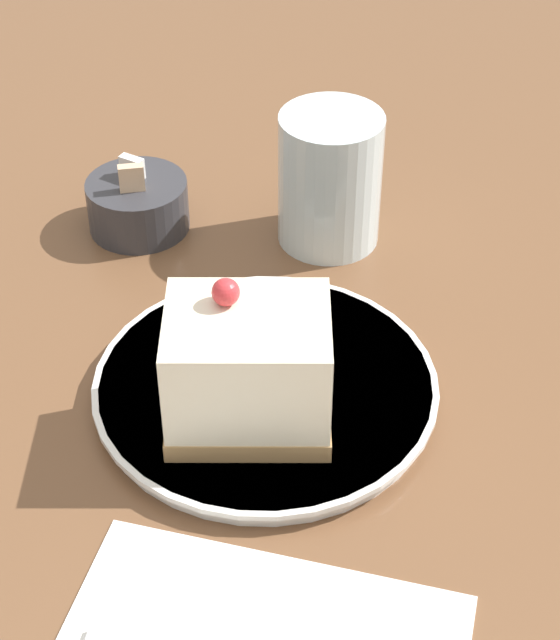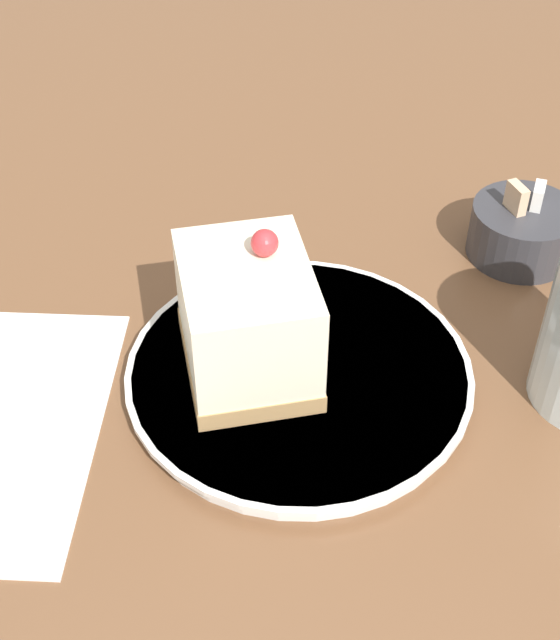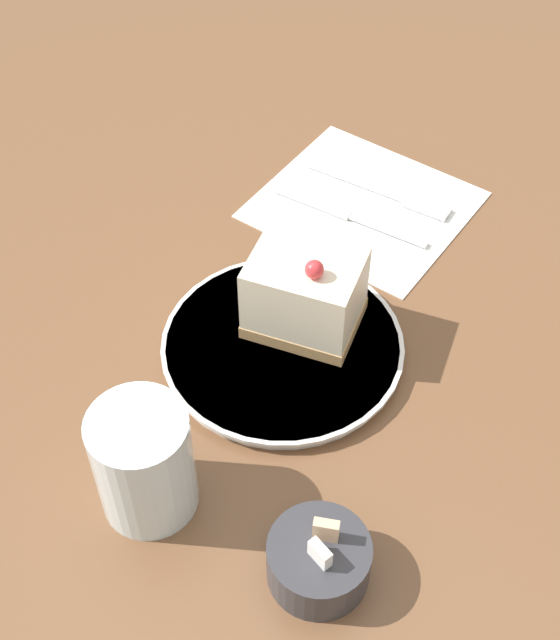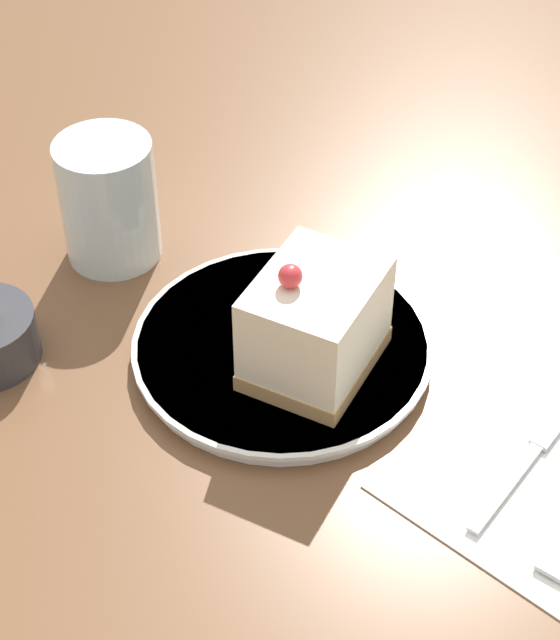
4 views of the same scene
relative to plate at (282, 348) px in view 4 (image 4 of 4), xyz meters
name	(u,v)px [view 4 (image 4 of 4)]	position (x,y,z in m)	size (l,w,h in m)	color
ground_plane	(255,334)	(0.03, -0.01, -0.01)	(4.00, 4.00, 0.00)	brown
plate	(282,348)	(0.00, 0.00, 0.00)	(0.23, 0.23, 0.01)	silver
cake_slice	(315,324)	(-0.03, 0.01, 0.05)	(0.09, 0.11, 0.10)	#AD8451
knife	(548,431)	(-0.20, -0.04, 0.00)	(0.02, 0.19, 0.00)	silver
drinking_glass	(109,201)	(0.19, -0.02, 0.05)	(0.08, 0.08, 0.11)	silver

